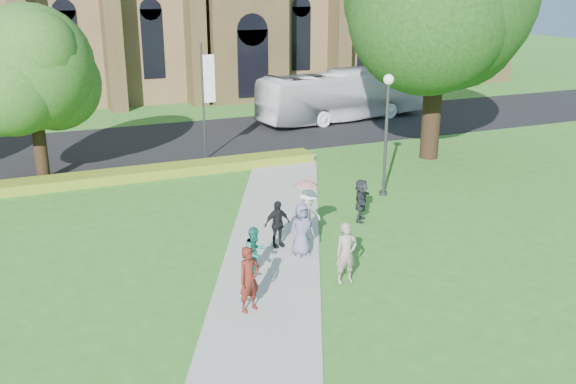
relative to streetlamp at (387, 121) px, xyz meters
name	(u,v)px	position (x,y,z in m)	size (l,w,h in m)	color
ground	(282,287)	(-7.50, -6.50, -3.30)	(160.00, 160.00, 0.00)	#326F21
road	(149,143)	(-7.50, 13.50, -3.29)	(160.00, 10.00, 0.02)	black
footpath	(270,273)	(-7.50, -5.50, -3.28)	(3.20, 30.00, 0.04)	#B2B2A8
flower_hedge	(135,174)	(-9.50, 6.70, -3.07)	(18.00, 1.40, 0.45)	#A4AB22
streetlamp	(387,121)	(0.00, 0.00, 0.00)	(0.44, 0.44, 5.24)	#38383D
street_tree_1	(30,68)	(-13.50, 8.00, 1.93)	(5.60, 5.60, 8.05)	#332114
banner_pole_0	(205,95)	(-5.39, 8.70, 0.09)	(0.70, 0.10, 6.00)	#38383D
tour_coach	(342,95)	(5.72, 14.88, -1.61)	(2.80, 11.96, 3.33)	silver
pedestrian_0	(249,279)	(-8.90, -7.54, -2.30)	(0.70, 0.46, 1.91)	#581D14
pedestrian_1	(255,252)	(-8.01, -5.56, -2.43)	(0.80, 0.62, 1.64)	#166E5B
pedestrian_2	(308,215)	(-5.23, -3.48, -2.31)	(1.22, 0.70, 1.88)	silver
pedestrian_3	(277,224)	(-6.46, -3.60, -2.42)	(0.98, 0.41, 1.68)	black
pedestrian_4	(302,229)	(-5.97, -4.58, -2.34)	(0.89, 0.58, 1.82)	slate
pedestrian_5	(361,200)	(-2.53, -2.49, -2.42)	(1.55, 0.49, 1.67)	#27292E
pedestrian_6	(346,253)	(-5.58, -7.02, -2.29)	(0.70, 0.46, 1.93)	gray
parasol	(306,193)	(-5.79, -4.48, -1.10)	(0.75, 0.75, 0.66)	#DF9DB2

